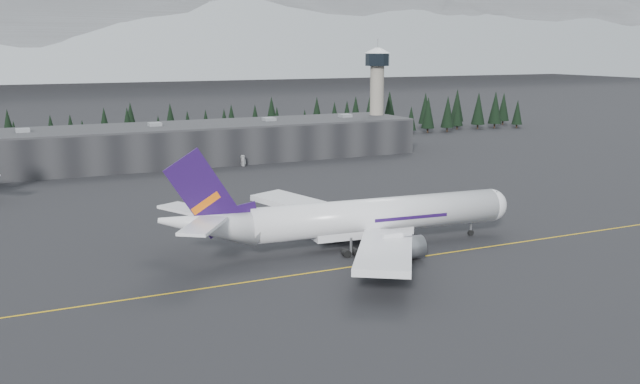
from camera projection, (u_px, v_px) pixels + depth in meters
name	position (u px, v px, depth m)	size (l,w,h in m)	color
ground	(367.00, 261.00, 128.45)	(1400.00, 1400.00, 0.00)	black
taxiline	(373.00, 264.00, 126.68)	(400.00, 0.40, 0.02)	gold
terminal	(186.00, 143.00, 237.90)	(160.00, 30.00, 12.60)	black
control_tower	(377.00, 86.00, 268.61)	(10.00, 10.00, 37.70)	gray
treeline	(160.00, 129.00, 270.42)	(360.00, 20.00, 15.00)	black
mountain_ridge	(26.00, 74.00, 1014.04)	(4400.00, 900.00, 420.00)	white
jet_main	(348.00, 219.00, 135.10)	(71.04, 65.36, 20.89)	white
gse_vehicle_a	(191.00, 175.00, 211.11)	(2.21, 4.78, 1.33)	silver
gse_vehicle_b	(244.00, 164.00, 230.16)	(1.52, 3.77, 1.29)	silver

